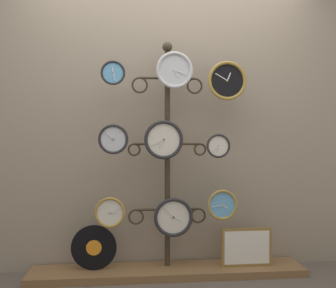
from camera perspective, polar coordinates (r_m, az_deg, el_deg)
The scene contains 14 objects.
shop_wall at distance 3.38m, azimuth -0.38°, elevation 5.87°, with size 4.40×0.04×2.80m.
low_shelf at distance 3.32m, azimuth 0.02°, elevation -17.99°, with size 2.20×0.36×0.06m.
display_stand at distance 3.23m, azimuth -0.09°, elevation -5.79°, with size 0.65×0.36×1.89m.
clock_top_left at distance 3.13m, azimuth -7.99°, elevation 10.18°, with size 0.19×0.04×0.19m.
clock_top_center at distance 3.15m, azimuth 0.94°, elevation 10.68°, with size 0.29×0.04×0.29m.
clock_top_right at distance 3.22m, azimuth 8.57°, elevation 9.07°, with size 0.32×0.04×0.32m.
clock_middle_left at distance 3.08m, azimuth -7.95°, elevation 0.69°, with size 0.23×0.04×0.23m.
clock_middle_center at distance 3.10m, azimuth -0.64°, elevation 0.62°, with size 0.31×0.04×0.31m.
clock_middle_right at distance 3.17m, azimuth 7.29°, elevation -0.28°, with size 0.19×0.04×0.19m.
clock_bottom_left at distance 3.14m, azimuth -8.43°, elevation -9.80°, with size 0.24×0.04×0.24m.
clock_bottom_center at distance 3.19m, azimuth 0.78°, elevation -10.58°, with size 0.31×0.04×0.31m.
clock_bottom_right at distance 3.22m, azimuth 7.88°, elevation -8.74°, with size 0.25×0.04×0.25m.
vinyl_record at distance 3.25m, azimuth -10.71°, elevation -14.56°, with size 0.36×0.01×0.36m.
picture_frame at distance 3.36m, azimuth 11.35°, elevation -14.48°, with size 0.42×0.02×0.31m.
Camera 1 is at (-0.33, -2.78, 1.09)m, focal length 42.00 mm.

